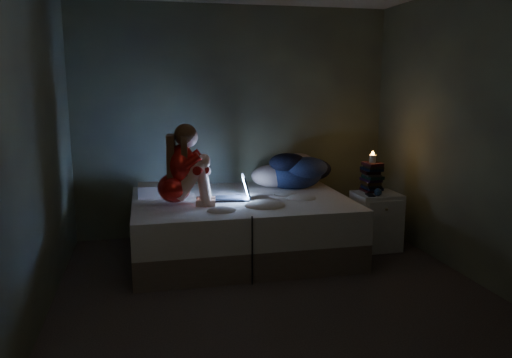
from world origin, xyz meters
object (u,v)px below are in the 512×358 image
object	(u,v)px
phone	(370,195)
laptop	(231,187)
bed	(241,226)
candle	(373,156)
nightstand	(376,221)
woman	(173,165)

from	to	relation	value
phone	laptop	bearing A→B (deg)	-175.99
bed	phone	bearing A→B (deg)	-9.93
bed	candle	distance (m)	1.57
laptop	candle	xyz separation A→B (m)	(1.52, 0.02, 0.26)
laptop	nightstand	xyz separation A→B (m)	(1.55, -0.08, -0.42)
bed	laptop	world-z (taller)	laptop
laptop	candle	size ratio (longest dim) A/B	4.59
woman	nightstand	xyz separation A→B (m)	(2.11, 0.02, -0.68)
candle	phone	size ratio (longest dim) A/B	0.57
candle	phone	world-z (taller)	candle
woman	phone	size ratio (longest dim) A/B	5.57
nightstand	phone	bearing A→B (deg)	-145.01
bed	phone	size ratio (longest dim) A/B	15.41
woman	laptop	xyz separation A→B (m)	(0.56, 0.09, -0.26)
bed	laptop	bearing A→B (deg)	-150.25
woman	nightstand	distance (m)	2.22
laptop	phone	world-z (taller)	laptop
candle	laptop	bearing A→B (deg)	-179.43
bed	laptop	distance (m)	0.45
woman	candle	world-z (taller)	woman
laptop	phone	bearing A→B (deg)	-0.66
candle	woman	bearing A→B (deg)	-176.99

